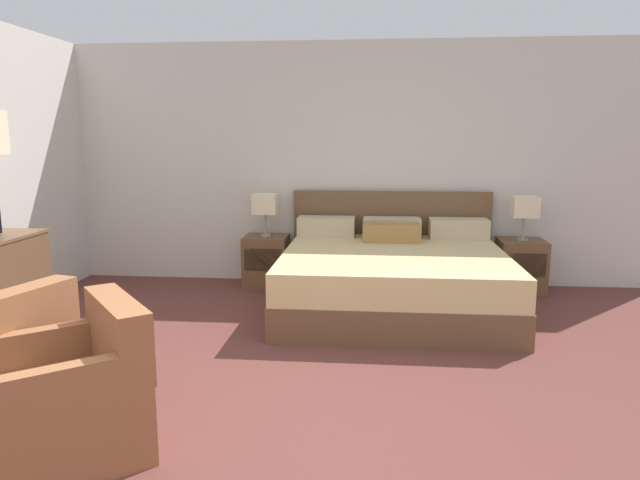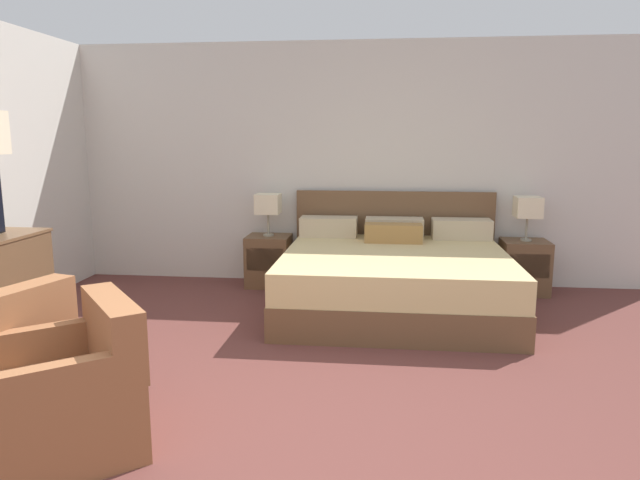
# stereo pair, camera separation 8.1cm
# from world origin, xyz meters

# --- Properties ---
(ground_plane) EXTENTS (10.94, 10.94, 0.00)m
(ground_plane) POSITION_xyz_m (0.00, 0.00, 0.00)
(ground_plane) COLOR brown
(wall_back) EXTENTS (6.82, 0.06, 2.54)m
(wall_back) POSITION_xyz_m (0.00, 3.68, 1.27)
(wall_back) COLOR beige
(wall_back) RESTS_ON ground
(bed) EXTENTS (2.07, 1.97, 1.00)m
(bed) POSITION_xyz_m (0.60, 2.68, 0.30)
(bed) COLOR brown
(bed) RESTS_ON ground
(nightstand_left) EXTENTS (0.45, 0.41, 0.54)m
(nightstand_left) POSITION_xyz_m (-0.71, 3.38, 0.27)
(nightstand_left) COLOR brown
(nightstand_left) RESTS_ON ground
(nightstand_right) EXTENTS (0.45, 0.41, 0.54)m
(nightstand_right) POSITION_xyz_m (1.91, 3.38, 0.27)
(nightstand_right) COLOR brown
(nightstand_right) RESTS_ON ground
(table_lamp_left) EXTENTS (0.25, 0.25, 0.44)m
(table_lamp_left) POSITION_xyz_m (-0.71, 3.38, 0.87)
(table_lamp_left) COLOR gray
(table_lamp_left) RESTS_ON nightstand_left
(table_lamp_right) EXTENTS (0.25, 0.25, 0.44)m
(table_lamp_right) POSITION_xyz_m (1.91, 3.38, 0.87)
(table_lamp_right) COLOR gray
(table_lamp_right) RESTS_ON nightstand_right
(armchair_companion) EXTENTS (0.96, 0.96, 0.76)m
(armchair_companion) POSITION_xyz_m (-1.04, 0.05, 0.28)
(armchair_companion) COLOR #935B38
(armchair_companion) RESTS_ON ground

